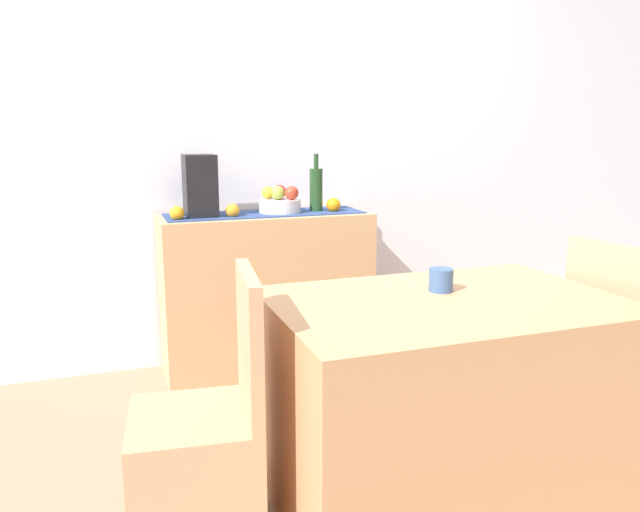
{
  "coord_description": "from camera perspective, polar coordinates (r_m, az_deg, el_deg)",
  "views": [
    {
      "loc": [
        -0.97,
        -2.27,
        1.32
      ],
      "look_at": [
        -0.03,
        0.37,
        0.75
      ],
      "focal_mm": 34.42,
      "sensor_mm": 36.0,
      "label": 1
    }
  ],
  "objects": [
    {
      "name": "table_runner",
      "position": [
        3.32,
        -5.11,
        3.96
      ],
      "size": [
        1.06,
        0.32,
        0.01
      ],
      "primitive_type": "cube",
      "color": "navy",
      "rests_on": "sideboard_console"
    },
    {
      "name": "apple_right",
      "position": [
        3.4,
        -3.78,
        6.01
      ],
      "size": [
        0.07,
        0.07,
        0.07
      ],
      "primitive_type": "sphere",
      "color": "red",
      "rests_on": "fruit_bowl"
    },
    {
      "name": "sideboard_console",
      "position": [
        3.41,
        -4.98,
        -3.42
      ],
      "size": [
        1.13,
        0.42,
        0.88
      ],
      "primitive_type": "cube",
      "color": "tan",
      "rests_on": "ground"
    },
    {
      "name": "coffee_cup",
      "position": [
        2.29,
        11.18,
        -2.2
      ],
      "size": [
        0.09,
        0.09,
        0.08
      ],
      "primitive_type": "cylinder",
      "color": "#385686",
      "rests_on": "dining_table"
    },
    {
      "name": "dining_table",
      "position": [
        2.32,
        11.28,
        -12.81
      ],
      "size": [
        1.22,
        0.82,
        0.74
      ],
      "primitive_type": "cube",
      "color": "tan",
      "rests_on": "ground"
    },
    {
      "name": "ground_plane",
      "position": [
        2.8,
        3.22,
        -16.76
      ],
      "size": [
        6.4,
        6.4,
        0.02
      ],
      "primitive_type": "cube",
      "color": "#A1775E",
      "rests_on": "ground"
    },
    {
      "name": "orange_loose_mid",
      "position": [
        3.15,
        -13.14,
        3.89
      ],
      "size": [
        0.07,
        0.07,
        0.07
      ],
      "primitive_type": "sphere",
      "color": "orange",
      "rests_on": "sideboard_console"
    },
    {
      "name": "apple_center",
      "position": [
        3.32,
        -3.94,
        5.88
      ],
      "size": [
        0.07,
        0.07,
        0.07
      ],
      "primitive_type": "sphere",
      "color": "#8BA03B",
      "rests_on": "fruit_bowl"
    },
    {
      "name": "apple_rear",
      "position": [
        3.36,
        -4.87,
        5.89
      ],
      "size": [
        0.07,
        0.07,
        0.07
      ],
      "primitive_type": "sphere",
      "color": "gold",
      "rests_on": "fruit_bowl"
    },
    {
      "name": "chair_near_window",
      "position": [
        2.1,
        -10.98,
        -18.77
      ],
      "size": [
        0.44,
        0.44,
        0.9
      ],
      "color": "tan",
      "rests_on": "ground"
    },
    {
      "name": "orange_loose_far",
      "position": [
        3.39,
        1.26,
        4.78
      ],
      "size": [
        0.08,
        0.08,
        0.08
      ],
      "primitive_type": "sphere",
      "color": "orange",
      "rests_on": "sideboard_console"
    },
    {
      "name": "orange_loose_near_bowl",
      "position": [
        3.21,
        -8.13,
        4.21
      ],
      "size": [
        0.07,
        0.07,
        0.07
      ],
      "primitive_type": "sphere",
      "color": "orange",
      "rests_on": "sideboard_console"
    },
    {
      "name": "apple_front",
      "position": [
        3.31,
        -2.66,
        5.88
      ],
      "size": [
        0.07,
        0.07,
        0.07
      ],
      "primitive_type": "sphere",
      "color": "#BA3622",
      "rests_on": "fruit_bowl"
    },
    {
      "name": "room_wall_rear",
      "position": [
        3.58,
        -4.01,
        12.06
      ],
      "size": [
        6.4,
        0.06,
        2.7
      ],
      "primitive_type": "cube",
      "color": "silver",
      "rests_on": "ground"
    },
    {
      "name": "coffee_maker",
      "position": [
        3.24,
        -11.09,
        6.4
      ],
      "size": [
        0.16,
        0.18,
        0.32
      ],
      "primitive_type": "cube",
      "color": "black",
      "rests_on": "sideboard_console"
    },
    {
      "name": "chair_by_corner",
      "position": [
        2.88,
        26.63,
        -11.17
      ],
      "size": [
        0.45,
        0.45,
        0.9
      ],
      "color": "tan",
      "rests_on": "ground"
    },
    {
      "name": "wine_bottle",
      "position": [
        3.39,
        -0.37,
        6.24
      ],
      "size": [
        0.07,
        0.07,
        0.32
      ],
      "color": "#1F3F1E",
      "rests_on": "sideboard_console"
    },
    {
      "name": "fruit_bowl",
      "position": [
        3.34,
        -3.75,
        4.67
      ],
      "size": [
        0.23,
        0.23,
        0.07
      ],
      "primitive_type": "cylinder",
      "color": "silver",
      "rests_on": "table_runner"
    }
  ]
}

